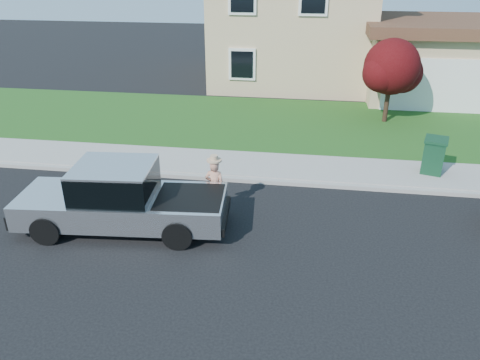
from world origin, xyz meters
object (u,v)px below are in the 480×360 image
at_px(pickup_truck, 121,200).
at_px(ornamental_tree, 392,69).
at_px(woman, 215,185).
at_px(trash_bin, 434,155).

distance_m(pickup_truck, ornamental_tree, 12.29).
height_order(woman, trash_bin, woman).
bearing_deg(pickup_truck, trash_bin, 22.99).
distance_m(pickup_truck, woman, 2.44).
xyz_separation_m(ornamental_tree, trash_bin, (0.74, -5.10, -1.53)).
bearing_deg(ornamental_tree, woman, -123.64).
relative_size(pickup_truck, trash_bin, 4.89).
relative_size(ornamental_tree, trash_bin, 3.04).
bearing_deg(ornamental_tree, pickup_truck, -128.89).
height_order(pickup_truck, woman, pickup_truck).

